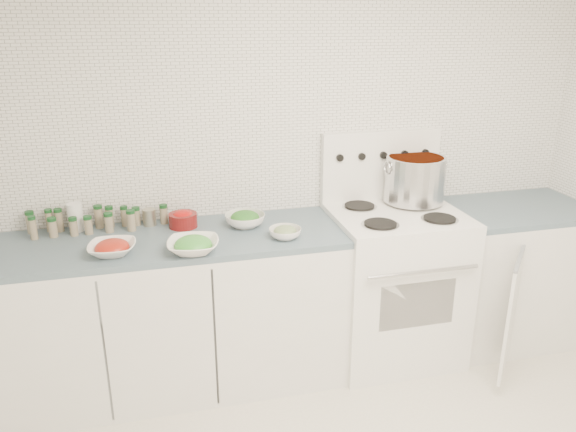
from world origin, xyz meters
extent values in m
cube|color=white|center=(0.00, 1.51, 1.25)|extent=(3.50, 0.02, 2.50)
cube|color=white|center=(-0.82, 1.19, 0.43)|extent=(1.85, 0.62, 0.86)
cube|color=#49636D|center=(-0.82, 1.19, 0.88)|extent=(1.85, 0.62, 0.03)
cube|color=white|center=(0.48, 1.18, 0.46)|extent=(0.76, 0.65, 0.92)
cube|color=black|center=(0.48, 0.86, 0.50)|extent=(0.45, 0.01, 0.28)
cylinder|color=silver|center=(0.48, 0.82, 0.72)|extent=(0.65, 0.02, 0.02)
cube|color=white|center=(0.48, 1.18, 0.93)|extent=(0.76, 0.65, 0.01)
cube|color=white|center=(0.48, 1.47, 1.15)|extent=(0.76, 0.06, 0.43)
cylinder|color=silver|center=(0.30, 1.02, 0.94)|extent=(0.21, 0.21, 0.01)
cylinder|color=black|center=(0.30, 1.02, 0.94)|extent=(0.18, 0.18, 0.01)
cylinder|color=silver|center=(0.66, 1.02, 0.94)|extent=(0.21, 0.21, 0.01)
cylinder|color=black|center=(0.66, 1.02, 0.94)|extent=(0.18, 0.18, 0.01)
cylinder|color=silver|center=(0.30, 1.33, 0.94)|extent=(0.21, 0.21, 0.01)
cylinder|color=black|center=(0.30, 1.33, 0.94)|extent=(0.18, 0.18, 0.01)
cylinder|color=silver|center=(0.66, 1.33, 0.94)|extent=(0.21, 0.21, 0.01)
cylinder|color=black|center=(0.66, 1.33, 0.94)|extent=(0.18, 0.18, 0.01)
cylinder|color=black|center=(0.20, 1.44, 1.22)|extent=(0.04, 0.02, 0.04)
cylinder|color=black|center=(0.34, 1.44, 1.22)|extent=(0.04, 0.02, 0.04)
cylinder|color=black|center=(0.48, 1.44, 1.22)|extent=(0.04, 0.02, 0.04)
cylinder|color=black|center=(0.62, 1.44, 1.22)|extent=(0.04, 0.02, 0.04)
cylinder|color=black|center=(0.76, 1.44, 1.22)|extent=(0.04, 0.02, 0.04)
cube|color=white|center=(1.30, 1.19, 0.43)|extent=(0.89, 0.62, 0.86)
cube|color=#49636D|center=(1.30, 1.19, 0.88)|extent=(0.89, 0.62, 0.03)
cube|color=white|center=(1.00, 0.73, 0.43)|extent=(0.28, 0.31, 0.70)
cylinder|color=silver|center=(0.65, 1.33, 1.09)|extent=(0.36, 0.36, 0.28)
cylinder|color=#E65920|center=(0.65, 1.33, 1.21)|extent=(0.33, 0.33, 0.03)
torus|color=silver|center=(0.46, 1.33, 1.17)|extent=(0.01, 0.09, 0.09)
torus|color=silver|center=(0.83, 1.33, 1.17)|extent=(0.01, 0.09, 0.09)
imported|color=white|center=(-1.12, 1.04, 0.93)|extent=(0.26, 0.26, 0.06)
ellipsoid|color=#B0320F|center=(-1.12, 1.04, 0.94)|extent=(0.17, 0.17, 0.08)
imported|color=white|center=(-0.73, 0.97, 0.93)|extent=(0.30, 0.30, 0.06)
ellipsoid|color=green|center=(-0.73, 0.97, 0.94)|extent=(0.19, 0.19, 0.08)
imported|color=white|center=(-0.41, 1.27, 0.94)|extent=(0.29, 0.29, 0.07)
ellipsoid|color=#19581A|center=(-0.41, 1.27, 0.95)|extent=(0.16, 0.16, 0.07)
imported|color=white|center=(-0.23, 1.04, 0.93)|extent=(0.18, 0.18, 0.05)
ellipsoid|color=#2E5020|center=(-0.23, 1.04, 0.94)|extent=(0.12, 0.12, 0.06)
cylinder|color=#621110|center=(-0.75, 1.34, 0.94)|extent=(0.16, 0.16, 0.08)
ellipsoid|color=#A4100B|center=(-0.75, 1.34, 0.97)|extent=(0.12, 0.12, 0.06)
cylinder|color=white|center=(-1.33, 1.42, 0.98)|extent=(0.08, 0.08, 0.16)
cylinder|color=gray|center=(-0.93, 1.41, 0.95)|extent=(0.09, 0.09, 0.10)
cylinder|color=gray|center=(-1.56, 1.45, 0.95)|extent=(0.05, 0.05, 0.11)
cylinder|color=#12401A|center=(-1.56, 1.45, 1.02)|extent=(0.05, 0.05, 0.02)
cylinder|color=gray|center=(-1.47, 1.45, 0.96)|extent=(0.04, 0.04, 0.11)
cylinder|color=#12401A|center=(-1.47, 1.45, 1.02)|extent=(0.04, 0.04, 0.02)
cylinder|color=gray|center=(-1.42, 1.44, 0.96)|extent=(0.04, 0.04, 0.11)
cylinder|color=#12401A|center=(-1.42, 1.44, 1.02)|extent=(0.04, 0.04, 0.02)
cylinder|color=gray|center=(-1.21, 1.44, 0.96)|extent=(0.05, 0.05, 0.11)
cylinder|color=#12401A|center=(-1.21, 1.44, 1.02)|extent=(0.05, 0.05, 0.02)
cylinder|color=gray|center=(-1.15, 1.44, 0.95)|extent=(0.04, 0.04, 0.10)
cylinder|color=#12401A|center=(-1.15, 1.44, 1.01)|extent=(0.04, 0.04, 0.02)
cylinder|color=gray|center=(-1.07, 1.44, 0.95)|extent=(0.04, 0.04, 0.10)
cylinder|color=#12401A|center=(-1.07, 1.44, 1.01)|extent=(0.04, 0.04, 0.02)
cylinder|color=gray|center=(-1.00, 1.43, 0.94)|extent=(0.04, 0.04, 0.09)
cylinder|color=#12401A|center=(-1.00, 1.43, 1.00)|extent=(0.04, 0.04, 0.02)
cylinder|color=gray|center=(-0.85, 1.43, 0.95)|extent=(0.04, 0.04, 0.09)
cylinder|color=#12401A|center=(-0.85, 1.43, 1.00)|extent=(0.05, 0.05, 0.02)
cylinder|color=gray|center=(-1.53, 1.35, 0.96)|extent=(0.04, 0.04, 0.11)
cylinder|color=#12401A|center=(-1.53, 1.35, 1.02)|extent=(0.04, 0.04, 0.02)
cylinder|color=gray|center=(-1.44, 1.36, 0.95)|extent=(0.05, 0.05, 0.09)
cylinder|color=#12401A|center=(-1.44, 1.36, 1.00)|extent=(0.05, 0.05, 0.02)
cylinder|color=gray|center=(-1.33, 1.35, 0.94)|extent=(0.04, 0.04, 0.09)
cylinder|color=#12401A|center=(-1.33, 1.35, 1.00)|extent=(0.04, 0.04, 0.02)
cylinder|color=gray|center=(-1.26, 1.36, 0.94)|extent=(0.04, 0.04, 0.09)
cylinder|color=#12401A|center=(-1.26, 1.36, 0.99)|extent=(0.05, 0.05, 0.02)
cylinder|color=gray|center=(-1.15, 1.36, 0.95)|extent=(0.05, 0.05, 0.09)
cylinder|color=#12401A|center=(-1.15, 1.36, 1.00)|extent=(0.05, 0.05, 0.02)
cylinder|color=gray|center=(-1.03, 1.35, 0.95)|extent=(0.05, 0.05, 0.10)
cylinder|color=#12401A|center=(-1.03, 1.35, 1.01)|extent=(0.05, 0.05, 0.02)
camera|label=1|loc=(-0.90, -1.67, 2.03)|focal=35.00mm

